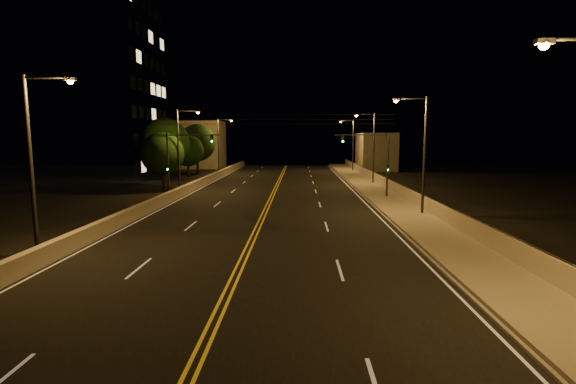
{
  "coord_description": "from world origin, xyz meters",
  "views": [
    {
      "loc": [
        2.68,
        -7.44,
        5.85
      ],
      "look_at": [
        2.0,
        18.0,
        2.5
      ],
      "focal_mm": 26.0,
      "sensor_mm": 36.0,
      "label": 1
    }
  ],
  "objects_px": {
    "streetlight_2": "(371,144)",
    "traffic_signal_right": "(377,158)",
    "streetlight_4": "(36,154)",
    "traffic_signal_left": "(178,157)",
    "tree_1": "(165,142)",
    "streetlight_5": "(181,145)",
    "building_tower": "(64,75)",
    "tree_3": "(197,143)",
    "streetlight_3": "(351,142)",
    "tree_2": "(188,151)",
    "streetlight_1": "(421,148)",
    "streetlight_6": "(220,142)",
    "tree_0": "(162,154)"
  },
  "relations": [
    {
      "from": "streetlight_4",
      "to": "traffic_signal_right",
      "type": "bearing_deg",
      "value": 44.71
    },
    {
      "from": "streetlight_2",
      "to": "traffic_signal_right",
      "type": "xyz_separation_m",
      "value": [
        -1.5,
        -12.05,
        -1.13
      ]
    },
    {
      "from": "building_tower",
      "to": "tree_1",
      "type": "height_order",
      "value": "building_tower"
    },
    {
      "from": "streetlight_4",
      "to": "streetlight_6",
      "type": "distance_m",
      "value": 46.72
    },
    {
      "from": "streetlight_4",
      "to": "traffic_signal_right",
      "type": "height_order",
      "value": "streetlight_4"
    },
    {
      "from": "streetlight_1",
      "to": "tree_3",
      "type": "distance_m",
      "value": 43.09
    },
    {
      "from": "streetlight_3",
      "to": "tree_2",
      "type": "height_order",
      "value": "streetlight_3"
    },
    {
      "from": "streetlight_5",
      "to": "traffic_signal_left",
      "type": "height_order",
      "value": "streetlight_5"
    },
    {
      "from": "streetlight_6",
      "to": "tree_1",
      "type": "relative_size",
      "value": 1.06
    },
    {
      "from": "streetlight_4",
      "to": "streetlight_5",
      "type": "height_order",
      "value": "same"
    },
    {
      "from": "tree_3",
      "to": "streetlight_6",
      "type": "bearing_deg",
      "value": 9.86
    },
    {
      "from": "traffic_signal_left",
      "to": "tree_3",
      "type": "distance_m",
      "value": 26.81
    },
    {
      "from": "streetlight_3",
      "to": "building_tower",
      "type": "xyz_separation_m",
      "value": [
        -41.69,
        -12.15,
        9.39
      ]
    },
    {
      "from": "streetlight_6",
      "to": "tree_2",
      "type": "height_order",
      "value": "streetlight_6"
    },
    {
      "from": "streetlight_4",
      "to": "traffic_signal_left",
      "type": "distance_m",
      "value": 19.79
    },
    {
      "from": "streetlight_6",
      "to": "tree_1",
      "type": "bearing_deg",
      "value": -107.51
    },
    {
      "from": "streetlight_4",
      "to": "streetlight_5",
      "type": "bearing_deg",
      "value": 90.0
    },
    {
      "from": "tree_2",
      "to": "tree_0",
      "type": "bearing_deg",
      "value": -85.49
    },
    {
      "from": "streetlight_5",
      "to": "streetlight_6",
      "type": "relative_size",
      "value": 1.0
    },
    {
      "from": "building_tower",
      "to": "tree_3",
      "type": "relative_size",
      "value": 3.82
    },
    {
      "from": "streetlight_4",
      "to": "tree_2",
      "type": "relative_size",
      "value": 1.42
    },
    {
      "from": "traffic_signal_right",
      "to": "streetlight_4",
      "type": "bearing_deg",
      "value": -135.29
    },
    {
      "from": "tree_3",
      "to": "streetlight_5",
      "type": "bearing_deg",
      "value": -80.6
    },
    {
      "from": "streetlight_2",
      "to": "streetlight_1",
      "type": "bearing_deg",
      "value": -90.0
    },
    {
      "from": "streetlight_5",
      "to": "tree_1",
      "type": "bearing_deg",
      "value": 118.06
    },
    {
      "from": "streetlight_4",
      "to": "traffic_signal_left",
      "type": "height_order",
      "value": "streetlight_4"
    },
    {
      "from": "streetlight_3",
      "to": "tree_0",
      "type": "distance_m",
      "value": 35.01
    },
    {
      "from": "streetlight_3",
      "to": "streetlight_4",
      "type": "relative_size",
      "value": 1.0
    },
    {
      "from": "streetlight_2",
      "to": "tree_1",
      "type": "bearing_deg",
      "value": 177.58
    },
    {
      "from": "streetlight_3",
      "to": "building_tower",
      "type": "relative_size",
      "value": 0.29
    },
    {
      "from": "streetlight_5",
      "to": "building_tower",
      "type": "distance_m",
      "value": 26.69
    },
    {
      "from": "streetlight_1",
      "to": "tree_3",
      "type": "height_order",
      "value": "streetlight_1"
    },
    {
      "from": "traffic_signal_right",
      "to": "tree_1",
      "type": "relative_size",
      "value": 0.76
    },
    {
      "from": "streetlight_6",
      "to": "traffic_signal_left",
      "type": "relative_size",
      "value": 1.4
    },
    {
      "from": "streetlight_1",
      "to": "streetlight_6",
      "type": "height_order",
      "value": "same"
    },
    {
      "from": "streetlight_2",
      "to": "tree_2",
      "type": "distance_m",
      "value": 26.62
    },
    {
      "from": "streetlight_4",
      "to": "tree_1",
      "type": "height_order",
      "value": "streetlight_4"
    },
    {
      "from": "streetlight_1",
      "to": "streetlight_4",
      "type": "height_order",
      "value": "same"
    },
    {
      "from": "streetlight_6",
      "to": "building_tower",
      "type": "xyz_separation_m",
      "value": [
        -20.27,
        -7.45,
        9.39
      ]
    },
    {
      "from": "building_tower",
      "to": "tree_0",
      "type": "relative_size",
      "value": 4.7
    },
    {
      "from": "streetlight_6",
      "to": "traffic_signal_right",
      "type": "bearing_deg",
      "value": -53.57
    },
    {
      "from": "tree_0",
      "to": "tree_2",
      "type": "distance_m",
      "value": 15.04
    },
    {
      "from": "streetlight_4",
      "to": "streetlight_2",
      "type": "bearing_deg",
      "value": 56.01
    },
    {
      "from": "tree_1",
      "to": "tree_2",
      "type": "xyz_separation_m",
      "value": [
        0.78,
        7.92,
        -1.33
      ]
    },
    {
      "from": "streetlight_1",
      "to": "streetlight_5",
      "type": "relative_size",
      "value": 1.0
    },
    {
      "from": "streetlight_2",
      "to": "tree_3",
      "type": "xyz_separation_m",
      "value": [
        -24.97,
        14.33,
        -0.11
      ]
    },
    {
      "from": "traffic_signal_right",
      "to": "building_tower",
      "type": "bearing_deg",
      "value": 154.07
    },
    {
      "from": "streetlight_6",
      "to": "tree_2",
      "type": "distance_m",
      "value": 7.04
    },
    {
      "from": "streetlight_4",
      "to": "tree_1",
      "type": "xyz_separation_m",
      "value": [
        -4.37,
        32.86,
        0.13
      ]
    },
    {
      "from": "streetlight_2",
      "to": "streetlight_6",
      "type": "distance_m",
      "value": 26.12
    }
  ]
}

